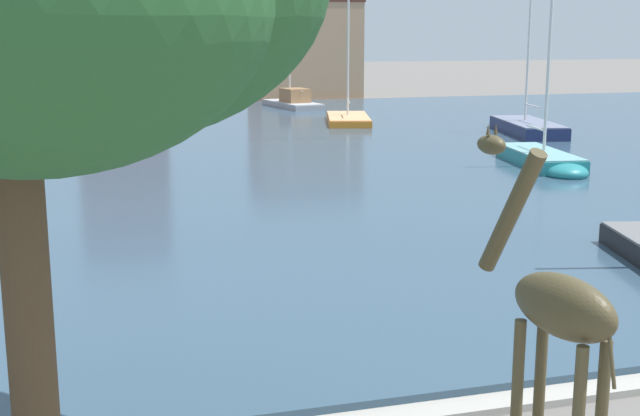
% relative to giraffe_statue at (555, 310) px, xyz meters
% --- Properties ---
extents(harbor_water, '(89.92, 52.99, 0.24)m').
position_rel_giraffe_statue_xyz_m(harbor_water, '(-2.11, 28.70, -2.04)').
color(harbor_water, '#334C60').
rests_on(harbor_water, ground).
extents(giraffe_statue, '(0.93, 2.39, 4.23)m').
position_rel_giraffe_statue_xyz_m(giraffe_statue, '(0.00, 0.00, 0.00)').
color(giraffe_statue, '#4C4228').
rests_on(giraffe_statue, ground).
extents(sailboat_orange, '(3.98, 7.30, 7.18)m').
position_rel_giraffe_statue_xyz_m(sailboat_orange, '(10.18, 38.61, -1.81)').
color(sailboat_orange, orange).
rests_on(sailboat_orange, ground).
extents(sailboat_teal, '(2.64, 6.38, 7.05)m').
position_rel_giraffe_statue_xyz_m(sailboat_teal, '(12.16, 20.20, -1.73)').
color(sailboat_teal, teal).
rests_on(sailboat_teal, ground).
extents(sailboat_grey, '(3.18, 7.14, 6.15)m').
position_rel_giraffe_statue_xyz_m(sailboat_grey, '(9.45, 49.26, -1.65)').
color(sailboat_grey, '#939399').
rests_on(sailboat_grey, ground).
extents(sailboat_navy, '(3.69, 7.81, 9.24)m').
position_rel_giraffe_statue_xyz_m(sailboat_navy, '(17.33, 30.85, -1.69)').
color(sailboat_navy, navy).
rests_on(sailboat_navy, ground).
extents(townhouse_wide_warehouse, '(6.88, 5.11, 12.96)m').
position_rel_giraffe_statue_xyz_m(townhouse_wide_warehouse, '(-1.70, 59.05, 4.33)').
color(townhouse_wide_warehouse, '#8E5142').
rests_on(townhouse_wide_warehouse, ground).
extents(townhouse_end_terrace, '(8.59, 5.52, 8.54)m').
position_rel_giraffe_statue_xyz_m(townhouse_end_terrace, '(13.06, 58.64, 2.12)').
color(townhouse_end_terrace, tan).
rests_on(townhouse_end_terrace, ground).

